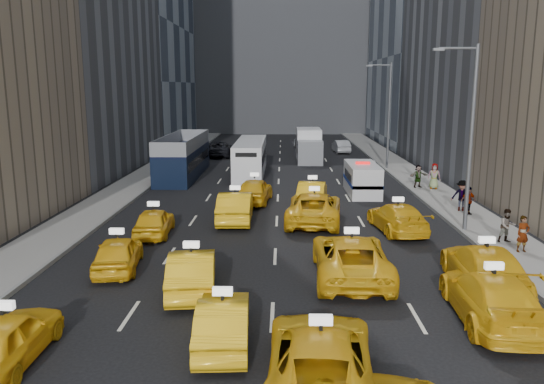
{
  "coord_description": "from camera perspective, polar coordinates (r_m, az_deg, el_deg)",
  "views": [
    {
      "loc": [
        0.31,
        -13.48,
        7.08
      ],
      "look_at": [
        -0.21,
        11.9,
        2.0
      ],
      "focal_mm": 35.0,
      "sensor_mm": 36.0,
      "label": 1
    }
  ],
  "objects": [
    {
      "name": "taxi_15",
      "position": [
        26.91,
        13.33,
        -2.69
      ],
      "size": [
        2.58,
        5.08,
        1.41
      ],
      "primitive_type": "imported",
      "rotation": [
        0.0,
        0.0,
        3.27
      ],
      "color": "yellow",
      "rests_on": "ground"
    },
    {
      "name": "taxi_9",
      "position": [
        18.93,
        -8.59,
        -8.38
      ],
      "size": [
        2.09,
        4.63,
        1.48
      ],
      "primitive_type": "imported",
      "rotation": [
        0.0,
        0.0,
        3.26
      ],
      "color": "yellow",
      "rests_on": "ground"
    },
    {
      "name": "sidewalk_west",
      "position": [
        40.57,
        -14.29,
        1.02
      ],
      "size": [
        3.0,
        90.0,
        0.15
      ],
      "primitive_type": "cube",
      "color": "gray",
      "rests_on": "ground"
    },
    {
      "name": "taxi_11",
      "position": [
        20.3,
        21.9,
        -7.55
      ],
      "size": [
        2.76,
        5.7,
        1.6
      ],
      "primitive_type": "imported",
      "rotation": [
        0.0,
        0.0,
        3.05
      ],
      "color": "yellow",
      "rests_on": "ground"
    },
    {
      "name": "curb_west",
      "position": [
        40.21,
        -12.3,
        1.04
      ],
      "size": [
        0.15,
        90.0,
        0.18
      ],
      "primitive_type": "cube",
      "color": "slate",
      "rests_on": "ground"
    },
    {
      "name": "pedestrian_5",
      "position": [
        38.22,
        15.44,
        1.66
      ],
      "size": [
        1.52,
        0.84,
        1.58
      ],
      "primitive_type": "imported",
      "rotation": [
        0.0,
        0.0,
        0.31
      ],
      "color": "gray",
      "rests_on": "sidewalk_east"
    },
    {
      "name": "taxi_12",
      "position": [
        26.17,
        -12.56,
        -3.14
      ],
      "size": [
        1.8,
        4.01,
        1.34
      ],
      "primitive_type": "imported",
      "rotation": [
        0.0,
        0.0,
        3.2
      ],
      "color": "yellow",
      "rests_on": "ground"
    },
    {
      "name": "streetlight_far",
      "position": [
        46.38,
        12.34,
        8.39
      ],
      "size": [
        2.15,
        0.22,
        9.0
      ],
      "color": "#595B60",
      "rests_on": "ground"
    },
    {
      "name": "sidewalk_east",
      "position": [
        40.41,
        15.77,
        0.91
      ],
      "size": [
        3.0,
        90.0,
        0.15
      ],
      "primitive_type": "cube",
      "color": "gray",
      "rests_on": "ground"
    },
    {
      "name": "pedestrian_0",
      "position": [
        24.89,
        25.38,
        -4.09
      ],
      "size": [
        0.64,
        0.48,
        1.57
      ],
      "primitive_type": "imported",
      "rotation": [
        0.0,
        0.0,
        0.2
      ],
      "color": "gray",
      "rests_on": "sidewalk_east"
    },
    {
      "name": "pedestrian_3",
      "position": [
        30.9,
        20.35,
        -0.89
      ],
      "size": [
        0.99,
        0.68,
        1.55
      ],
      "primitive_type": "imported",
      "rotation": [
        0.0,
        0.0,
        0.32
      ],
      "color": "gray",
      "rests_on": "sidewalk_east"
    },
    {
      "name": "misc_car_4",
      "position": [
        58.09,
        7.45,
        4.9
      ],
      "size": [
        1.75,
        4.26,
        1.37
      ],
      "primitive_type": "imported",
      "rotation": [
        0.0,
        0.0,
        3.21
      ],
      "color": "#999BA0",
      "rests_on": "ground"
    },
    {
      "name": "misc_car_2",
      "position": [
        61.55,
        3.59,
        5.44
      ],
      "size": [
        2.95,
        5.74,
        1.59
      ],
      "primitive_type": "imported",
      "rotation": [
        0.0,
        0.0,
        3.28
      ],
      "color": "gray",
      "rests_on": "ground"
    },
    {
      "name": "taxi_13",
      "position": [
        28.13,
        -3.96,
        -1.59
      ],
      "size": [
        1.83,
        4.95,
        1.62
      ],
      "primitive_type": "imported",
      "rotation": [
        0.0,
        0.0,
        3.16
      ],
      "color": "yellow",
      "rests_on": "ground"
    },
    {
      "name": "taxi_5",
      "position": [
        15.21,
        -5.28,
        -13.67
      ],
      "size": [
        1.64,
        4.11,
        1.33
      ],
      "primitive_type": "imported",
      "rotation": [
        0.0,
        0.0,
        3.2
      ],
      "color": "yellow",
      "rests_on": "ground"
    },
    {
      "name": "taxi_17",
      "position": [
        32.1,
        4.36,
        -0.1
      ],
      "size": [
        2.14,
        4.67,
        1.49
      ],
      "primitive_type": "imported",
      "rotation": [
        0.0,
        0.0,
        3.01
      ],
      "color": "yellow",
      "rests_on": "ground"
    },
    {
      "name": "curb_east",
      "position": [
        40.07,
        13.76,
        0.94
      ],
      "size": [
        0.15,
        90.0,
        0.18
      ],
      "primitive_type": "cube",
      "color": "slate",
      "rests_on": "ground"
    },
    {
      "name": "nypd_van",
      "position": [
        35.86,
        9.67,
        1.35
      ],
      "size": [
        2.24,
        5.13,
        2.16
      ],
      "rotation": [
        0.0,
        0.0,
        0.06
      ],
      "color": "silver",
      "rests_on": "ground"
    },
    {
      "name": "taxi_4",
      "position": [
        15.73,
        -26.64,
        -13.91
      ],
      "size": [
        1.65,
        4.07,
        1.38
      ],
      "primitive_type": "imported",
      "rotation": [
        0.0,
        0.0,
        3.15
      ],
      "color": "yellow",
      "rests_on": "ground"
    },
    {
      "name": "misc_car_1",
      "position": [
        54.72,
        -5.77,
        4.64
      ],
      "size": [
        2.74,
        5.63,
        1.54
      ],
      "primitive_type": "imported",
      "rotation": [
        0.0,
        0.0,
        3.17
      ],
      "color": "black",
      "rests_on": "ground"
    },
    {
      "name": "taxi_14",
      "position": [
        27.91,
        4.55,
        -1.7
      ],
      "size": [
        3.29,
        6.08,
        1.62
      ],
      "primitive_type": "imported",
      "rotation": [
        0.0,
        0.0,
        3.04
      ],
      "color": "yellow",
      "rests_on": "ground"
    },
    {
      "name": "box_truck",
      "position": [
        51.04,
        3.99,
        5.01
      ],
      "size": [
        2.63,
        6.77,
        3.04
      ],
      "rotation": [
        0.0,
        0.0,
        0.05
      ],
      "color": "white",
      "rests_on": "ground"
    },
    {
      "name": "ground",
      "position": [
        15.22,
        -0.13,
        -16.39
      ],
      "size": [
        160.0,
        160.0,
        0.0
      ],
      "primitive_type": "plane",
      "color": "black",
      "rests_on": "ground"
    },
    {
      "name": "pedestrian_1",
      "position": [
        26.1,
        23.97,
        -3.34
      ],
      "size": [
        0.79,
        0.5,
        1.54
      ],
      "primitive_type": "imported",
      "rotation": [
        0.0,
        0.0,
        0.13
      ],
      "color": "gray",
      "rests_on": "sidewalk_east"
    },
    {
      "name": "taxi_8",
      "position": [
        21.66,
        -16.24,
        -6.35
      ],
      "size": [
        2.13,
        4.15,
        1.35
      ],
      "primitive_type": "imported",
      "rotation": [
        0.0,
        0.0,
        3.28
      ],
      "color": "yellow",
      "rests_on": "ground"
    },
    {
      "name": "taxi_6",
      "position": [
        13.18,
        5.19,
        -17.4
      ],
      "size": [
        2.83,
        5.59,
        1.51
      ],
      "primitive_type": "imported",
      "rotation": [
        0.0,
        0.0,
        3.08
      ],
      "color": "yellow",
      "rests_on": "ground"
    },
    {
      "name": "taxi_10",
      "position": [
        20.17,
        8.48,
        -6.93
      ],
      "size": [
        2.79,
        5.86,
        1.62
      ],
      "primitive_type": "imported",
      "rotation": [
        0.0,
        0.0,
        3.12
      ],
      "color": "yellow",
      "rests_on": "ground"
    },
    {
      "name": "taxi_16",
      "position": [
        32.67,
        -1.88,
        0.18
      ],
      "size": [
        2.3,
        4.7,
        1.55
      ],
      "primitive_type": "imported",
      "rotation": [
        0.0,
        0.0,
        3.04
      ],
      "color": "yellow",
      "rests_on": "ground"
    },
    {
      "name": "pedestrian_2",
      "position": [
        31.72,
        19.74,
        -0.36
      ],
      "size": [
        1.22,
        0.81,
        1.75
      ],
      "primitive_type": "imported",
      "rotation": [
        0.0,
        0.0,
        -0.33
      ],
      "color": "gray",
      "rests_on": "sidewalk_east"
    },
    {
      "name": "misc_car_3",
      "position": [
        57.91,
        -1.81,
        5.11
      ],
      "size": [
        2.09,
        4.89,
        1.65
      ],
      "primitive_type": "imported",
      "rotation": [
        0.0,
        0.0,
        3.17
      ],
      "color": "black",
      "rests_on": "ground"
    },
    {
      "name": "misc_car_0",
      "position": [
        41.3,
        9.77,
        2.4
      ],
      "size": [
        2.11,
        4.95,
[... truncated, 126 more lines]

